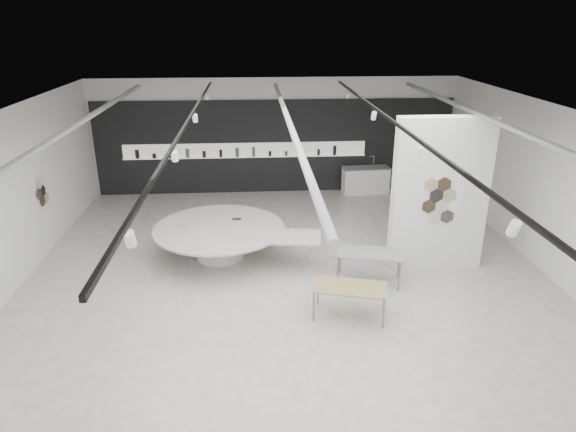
{
  "coord_description": "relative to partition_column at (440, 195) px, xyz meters",
  "views": [
    {
      "loc": [
        -0.73,
        -9.83,
        5.61
      ],
      "look_at": [
        0.03,
        1.2,
        1.3
      ],
      "focal_mm": 32.0,
      "sensor_mm": 36.0,
      "label": 1
    }
  ],
  "objects": [
    {
      "name": "room",
      "position": [
        -3.59,
        -1.0,
        0.27
      ],
      "size": [
        12.02,
        14.02,
        3.82
      ],
      "color": "beige",
      "rests_on": "ground"
    },
    {
      "name": "back_wall_display",
      "position": [
        -3.58,
        5.94,
        -0.26
      ],
      "size": [
        11.8,
        0.27,
        3.1
      ],
      "color": "black",
      "rests_on": "ground"
    },
    {
      "name": "partition_column",
      "position": [
        0.0,
        0.0,
        0.0
      ],
      "size": [
        2.2,
        0.38,
        3.6
      ],
      "color": "white",
      "rests_on": "ground"
    },
    {
      "name": "display_island",
      "position": [
        -5.06,
        0.81,
        -1.27
      ],
      "size": [
        4.26,
        3.59,
        0.82
      ],
      "rotation": [
        0.0,
        0.0,
        -0.13
      ],
      "color": "white",
      "rests_on": "ground"
    },
    {
      "name": "sample_table_wood",
      "position": [
        -2.4,
        -2.07,
        -1.18
      ],
      "size": [
        1.55,
        1.04,
        0.67
      ],
      "rotation": [
        0.0,
        0.0,
        -0.26
      ],
      "color": "#9C8650",
      "rests_on": "ground"
    },
    {
      "name": "sample_table_stone",
      "position": [
        -1.71,
        -0.67,
        -1.14
      ],
      "size": [
        1.54,
        1.03,
        0.73
      ],
      "rotation": [
        0.0,
        0.0,
        -0.25
      ],
      "color": "gray",
      "rests_on": "ground"
    },
    {
      "name": "kitchen_counter",
      "position": [
        -0.47,
        5.53,
        -1.35
      ],
      "size": [
        1.61,
        0.72,
        1.24
      ],
      "rotation": [
        0.0,
        0.0,
        0.07
      ],
      "color": "white",
      "rests_on": "ground"
    }
  ]
}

